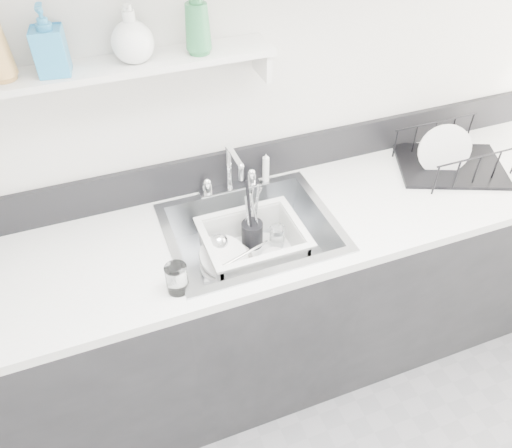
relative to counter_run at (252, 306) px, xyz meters
name	(u,v)px	position (x,y,z in m)	size (l,w,h in m)	color
room_shell	(419,185)	(0.00, -0.80, 1.22)	(3.50, 3.00, 2.60)	silver
counter_run	(252,306)	(0.00, 0.00, 0.00)	(3.20, 0.62, 0.92)	black
backsplash	(226,168)	(0.00, 0.30, 0.54)	(3.20, 0.02, 0.16)	black
sink	(251,245)	(0.00, 0.00, 0.37)	(0.64, 0.52, 0.20)	silver
faucet	(230,179)	(0.00, 0.25, 0.52)	(0.26, 0.18, 0.23)	silver
side_sprayer	(266,168)	(0.16, 0.25, 0.53)	(0.03, 0.03, 0.14)	silver
wall_shelf	(120,69)	(-0.35, 0.23, 1.05)	(1.00, 0.16, 0.12)	silver
wash_tub	(253,246)	(0.01, 0.00, 0.37)	(0.39, 0.31, 0.15)	silver
plate_stack	(226,260)	(-0.11, -0.01, 0.33)	(0.23, 0.23, 0.09)	white
utensil_cup	(252,232)	(0.03, 0.07, 0.37)	(0.09, 0.09, 0.29)	black
ladle	(233,255)	(-0.08, -0.01, 0.35)	(0.31, 0.11, 0.09)	silver
tumbler_in_tub	(277,236)	(0.12, 0.03, 0.35)	(0.06, 0.06, 0.09)	white
tumbler_counter	(177,279)	(-0.33, -0.20, 0.51)	(0.07, 0.07, 0.10)	white
dish_rack	(454,152)	(0.96, 0.07, 0.54)	(0.45, 0.34, 0.16)	black
bowl_small	(275,259)	(0.07, -0.07, 0.32)	(0.11, 0.11, 0.03)	white
soap_bottle_b	(48,40)	(-0.54, 0.22, 1.17)	(0.09, 0.09, 0.20)	#2E8DC3
soap_bottle_c	(131,34)	(-0.30, 0.23, 1.16)	(0.13, 0.13, 0.17)	white
soap_bottle_d	(197,19)	(-0.10, 0.21, 1.18)	(0.08, 0.08, 0.22)	#2D7B46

